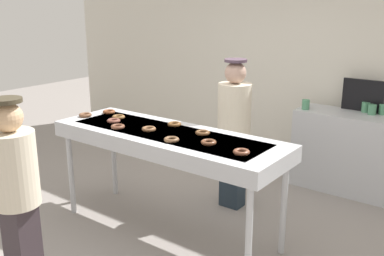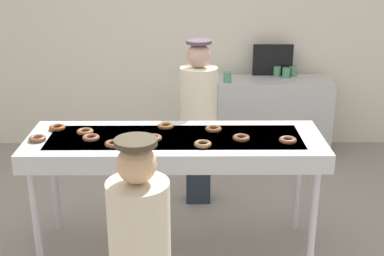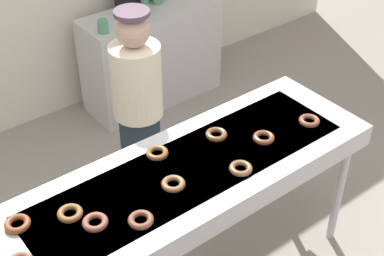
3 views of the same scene
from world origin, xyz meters
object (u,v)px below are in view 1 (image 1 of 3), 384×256
(chocolate_donut_2, at_px, (171,140))
(prep_counter, at_px, (352,153))
(chocolate_donut_6, at_px, (118,117))
(paper_cup_0, at_px, (366,107))
(chocolate_donut_5, at_px, (109,112))
(chocolate_donut_8, at_px, (114,121))
(chocolate_donut_9, at_px, (203,133))
(fryer_conveyor, at_px, (167,140))
(chocolate_donut_10, at_px, (118,127))
(chocolate_donut_4, at_px, (174,124))
(customer_waiting, at_px, (17,194))
(paper_cup_3, at_px, (383,109))
(menu_display, at_px, (363,95))
(paper_cup_2, at_px, (306,105))
(paper_cup_1, at_px, (372,110))
(worker_baker, at_px, (234,124))
(chocolate_donut_1, at_px, (85,115))
(chocolate_donut_0, at_px, (241,152))
(chocolate_donut_7, at_px, (149,129))
(chocolate_donut_3, at_px, (209,142))

(chocolate_donut_2, bearing_deg, prep_counter, 68.18)
(chocolate_donut_6, height_order, paper_cup_0, paper_cup_0)
(chocolate_donut_5, distance_m, chocolate_donut_6, 0.27)
(chocolate_donut_8, distance_m, chocolate_donut_9, 0.99)
(fryer_conveyor, height_order, chocolate_donut_5, chocolate_donut_5)
(chocolate_donut_10, bearing_deg, chocolate_donut_4, 46.36)
(chocolate_donut_10, relative_size, paper_cup_0, 1.15)
(chocolate_donut_10, distance_m, customer_waiting, 1.34)
(paper_cup_3, bearing_deg, chocolate_donut_4, -125.72)
(chocolate_donut_4, xyz_separation_m, menu_display, (1.20, 2.05, 0.10))
(chocolate_donut_8, relative_size, paper_cup_3, 1.15)
(customer_waiting, xyz_separation_m, paper_cup_2, (0.71, 3.42, 0.12))
(chocolate_donut_10, distance_m, paper_cup_0, 2.91)
(fryer_conveyor, distance_m, paper_cup_1, 2.50)
(prep_counter, relative_size, paper_cup_0, 11.41)
(chocolate_donut_10, distance_m, menu_display, 2.92)
(worker_baker, distance_m, paper_cup_3, 1.79)
(chocolate_donut_10, relative_size, paper_cup_2, 1.15)
(prep_counter, relative_size, paper_cup_1, 11.41)
(chocolate_donut_9, distance_m, prep_counter, 2.16)
(chocolate_donut_1, distance_m, worker_baker, 1.59)
(chocolate_donut_4, bearing_deg, paper_cup_3, 54.28)
(chocolate_donut_0, height_order, chocolate_donut_1, same)
(chocolate_donut_4, distance_m, chocolate_donut_7, 0.29)
(chocolate_donut_8, bearing_deg, prep_counter, 50.00)
(chocolate_donut_5, relative_size, prep_counter, 0.10)
(menu_display, bearing_deg, paper_cup_3, -7.86)
(chocolate_donut_10, relative_size, paper_cup_3, 1.15)
(chocolate_donut_7, distance_m, paper_cup_2, 2.13)
(chocolate_donut_10, distance_m, paper_cup_3, 3.03)
(chocolate_donut_9, bearing_deg, paper_cup_3, 63.23)
(fryer_conveyor, bearing_deg, chocolate_donut_4, 111.41)
(paper_cup_3, bearing_deg, chocolate_donut_6, -134.29)
(chocolate_donut_3, bearing_deg, chocolate_donut_4, 155.18)
(paper_cup_1, height_order, paper_cup_2, same)
(customer_waiting, relative_size, paper_cup_2, 13.48)
(paper_cup_0, height_order, paper_cup_2, same)
(prep_counter, bearing_deg, paper_cup_0, 71.41)
(chocolate_donut_0, relative_size, paper_cup_2, 1.15)
(fryer_conveyor, xyz_separation_m, chocolate_donut_9, (0.31, 0.14, 0.10))
(fryer_conveyor, xyz_separation_m, paper_cup_2, (0.55, 1.94, 0.07))
(paper_cup_2, bearing_deg, chocolate_donut_10, -115.63)
(chocolate_donut_2, relative_size, paper_cup_0, 1.15)
(paper_cup_0, bearing_deg, fryer_conveyor, -117.84)
(chocolate_donut_6, distance_m, prep_counter, 2.77)
(chocolate_donut_6, height_order, paper_cup_1, paper_cup_1)
(chocolate_donut_1, height_order, chocolate_donut_7, same)
(chocolate_donut_2, relative_size, menu_display, 0.28)
(chocolate_donut_3, height_order, paper_cup_2, paper_cup_2)
(chocolate_donut_2, distance_m, worker_baker, 1.07)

